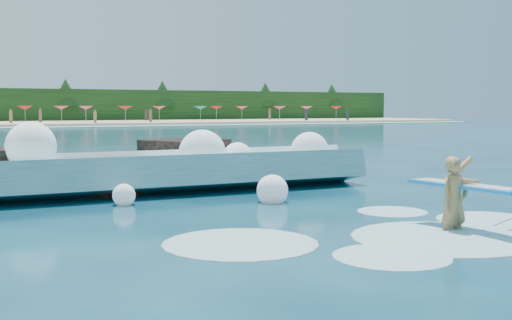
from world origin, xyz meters
The scene contains 6 objects.
ground centered at (0.00, 0.00, 0.00)m, with size 200.00×200.00×0.00m, color #082842.
breaking_wave centered at (-1.14, 6.91, 0.48)m, with size 16.08×2.59×1.39m.
rock_cluster centered at (-0.78, 7.93, 0.50)m, with size 8.50×3.66×1.56m.
surfer_with_board centered at (4.06, -1.07, 0.62)m, with size 1.00×2.88×1.68m.
wave_spray centered at (-1.54, 6.74, 0.91)m, with size 15.09×4.70×2.03m.
surf_foam centered at (3.02, -0.88, 0.00)m, with size 8.90×5.11×0.16m.
Camera 1 is at (-4.39, -9.79, 2.28)m, focal length 45.00 mm.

